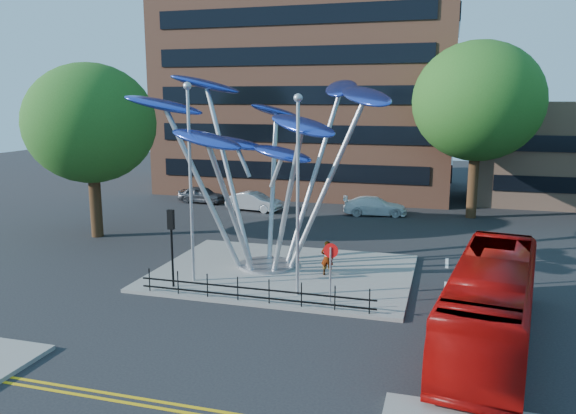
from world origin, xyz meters
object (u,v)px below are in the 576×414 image
(tree_left, at_px, (90,124))
(no_entry_sign_island, at_px, (331,262))
(pedestrian, at_px, (327,258))
(street_lamp_left, at_px, (190,166))
(parked_car_mid, at_px, (254,202))
(parked_car_right, at_px, (375,206))
(leaf_sculpture, at_px, (266,128))
(red_bus, at_px, (491,302))
(parked_car_left, at_px, (202,195))
(street_lamp_right, at_px, (298,178))
(tree_right, at_px, (478,102))
(traffic_light_island, at_px, (171,232))

(tree_left, xyz_separation_m, no_entry_sign_island, (16.00, -7.48, -4.98))
(tree_left, xyz_separation_m, pedestrian, (15.13, -4.05, -5.83))
(street_lamp_left, height_order, parked_car_mid, street_lamp_left)
(street_lamp_left, relative_size, parked_car_right, 1.95)
(leaf_sculpture, bearing_deg, parked_car_mid, 112.00)
(tree_left, distance_m, red_bus, 24.50)
(parked_car_left, bearing_deg, parked_car_right, -88.86)
(leaf_sculpture, bearing_deg, parked_car_right, 76.50)
(street_lamp_left, distance_m, no_entry_sign_island, 7.47)
(red_bus, bearing_deg, street_lamp_right, 169.95)
(red_bus, bearing_deg, tree_right, 98.28)
(street_lamp_left, height_order, street_lamp_right, street_lamp_left)
(street_lamp_right, xyz_separation_m, pedestrian, (0.63, 2.95, -4.13))
(red_bus, xyz_separation_m, parked_car_mid, (-15.46, 19.62, -0.80))
(parked_car_left, bearing_deg, no_entry_sign_island, -138.08)
(leaf_sculpture, distance_m, red_bus, 12.94)
(tree_right, height_order, red_bus, tree_right)
(street_lamp_left, distance_m, parked_car_mid, 17.53)
(tree_left, xyz_separation_m, parked_car_left, (1.42, 12.00, -6.13))
(street_lamp_left, bearing_deg, parked_car_right, 71.47)
(traffic_light_island, xyz_separation_m, parked_car_mid, (-2.50, 17.63, -1.92))
(leaf_sculpture, relative_size, street_lamp_right, 1.53)
(leaf_sculpture, relative_size, pedestrian, 7.78)
(leaf_sculpture, bearing_deg, street_lamp_right, -55.09)
(street_lamp_left, bearing_deg, traffic_light_island, -116.57)
(leaf_sculpture, height_order, traffic_light_island, leaf_sculpture)
(parked_car_right, bearing_deg, traffic_light_island, 151.38)
(tree_left, height_order, parked_car_left, tree_left)
(tree_right, height_order, tree_left, tree_right)
(tree_right, distance_m, tree_left, 25.09)
(no_entry_sign_island, bearing_deg, tree_left, 154.93)
(street_lamp_right, relative_size, traffic_light_island, 2.42)
(parked_car_right, bearing_deg, tree_right, -91.33)
(leaf_sculpture, xyz_separation_m, street_lamp_right, (2.57, -3.68, -1.78))
(street_lamp_right, xyz_separation_m, traffic_light_island, (-5.50, -0.50, -2.48))
(street_lamp_right, bearing_deg, pedestrian, 77.94)
(street_lamp_left, bearing_deg, red_bus, -13.49)
(leaf_sculpture, distance_m, parked_car_right, 16.02)
(street_lamp_left, xyz_separation_m, street_lamp_right, (5.00, -0.50, -0.26))
(pedestrian, bearing_deg, parked_car_left, -49.55)
(street_lamp_left, bearing_deg, parked_car_mid, 100.23)
(leaf_sculpture, xyz_separation_m, no_entry_sign_island, (4.07, -4.16, -5.06))
(pedestrian, bearing_deg, traffic_light_island, 29.32)
(tree_left, relative_size, red_bus, 0.97)
(tree_left, distance_m, traffic_light_island, 12.44)
(traffic_light_island, bearing_deg, no_entry_sign_island, 0.13)
(no_entry_sign_island, relative_size, pedestrian, 1.50)
(tree_left, distance_m, parked_car_right, 19.90)
(tree_left, bearing_deg, traffic_light_island, -39.81)
(street_lamp_left, xyz_separation_m, red_bus, (12.46, -2.99, -3.87))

